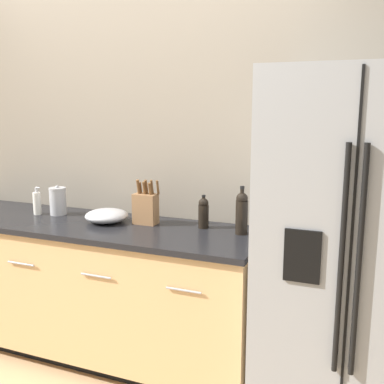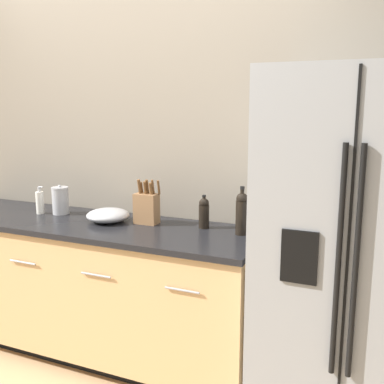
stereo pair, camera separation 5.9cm
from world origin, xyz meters
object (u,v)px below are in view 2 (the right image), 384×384
(knife_block, at_px, (147,207))
(soap_dispenser, at_px, (40,202))
(oil_bottle, at_px, (204,212))
(mixing_bowl, at_px, (108,215))
(refrigerator, at_px, (352,257))
(steel_canister, at_px, (60,200))
(wine_bottle, at_px, (242,213))

(knife_block, distance_m, soap_dispenser, 0.82)
(knife_block, xyz_separation_m, oil_bottle, (0.38, 0.04, -0.01))
(oil_bottle, bearing_deg, mixing_bowl, -170.99)
(refrigerator, distance_m, oil_bottle, 0.91)
(soap_dispenser, bearing_deg, mixing_bowl, 0.17)
(mixing_bowl, bearing_deg, knife_block, 12.22)
(oil_bottle, relative_size, mixing_bowl, 0.75)
(refrigerator, distance_m, mixing_bowl, 1.52)
(steel_canister, relative_size, mixing_bowl, 0.74)
(soap_dispenser, height_order, oil_bottle, oil_bottle)
(steel_canister, bearing_deg, refrigerator, -4.63)
(refrigerator, height_order, knife_block, refrigerator)
(wine_bottle, xyz_separation_m, steel_canister, (-1.31, -0.01, -0.04))
(soap_dispenser, xyz_separation_m, mixing_bowl, (0.56, 0.00, -0.04))
(wine_bottle, bearing_deg, oil_bottle, 170.67)
(wine_bottle, distance_m, oil_bottle, 0.26)
(refrigerator, bearing_deg, mixing_bowl, 176.00)
(mixing_bowl, bearing_deg, steel_canister, 173.12)
(refrigerator, xyz_separation_m, wine_bottle, (-0.63, 0.16, 0.13))
(refrigerator, bearing_deg, steel_canister, 175.37)
(oil_bottle, bearing_deg, soap_dispenser, -175.11)
(knife_block, height_order, mixing_bowl, knife_block)
(steel_canister, bearing_deg, mixing_bowl, -6.88)
(knife_block, xyz_separation_m, mixing_bowl, (-0.26, -0.06, -0.06))
(oil_bottle, bearing_deg, steel_canister, -177.33)
(knife_block, bearing_deg, steel_canister, -179.63)
(refrigerator, relative_size, steel_canister, 9.01)
(refrigerator, xyz_separation_m, knife_block, (-1.26, 0.16, 0.11))
(wine_bottle, bearing_deg, mixing_bowl, -176.21)
(steel_canister, height_order, mixing_bowl, steel_canister)
(refrigerator, xyz_separation_m, steel_canister, (-1.93, 0.16, 0.10))
(mixing_bowl, bearing_deg, oil_bottle, 9.01)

